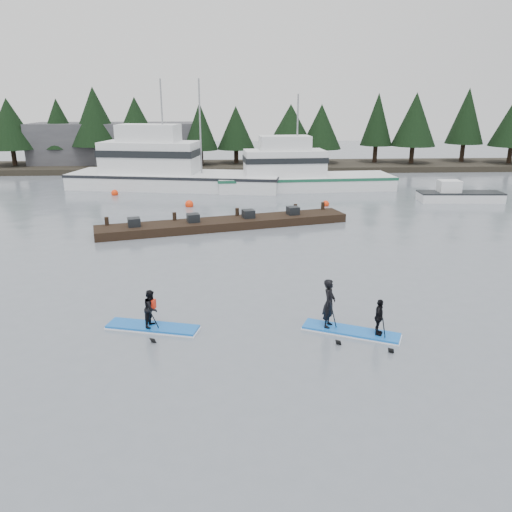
{
  "coord_description": "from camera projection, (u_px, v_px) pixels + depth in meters",
  "views": [
    {
      "loc": [
        -1.15,
        -14.7,
        7.69
      ],
      "look_at": [
        0.0,
        6.0,
        1.1
      ],
      "focal_mm": 35.0,
      "sensor_mm": 36.0,
      "label": 1
    }
  ],
  "objects": [
    {
      "name": "buoy_d",
      "position": [
        326.0,
        206.0,
        37.16
      ],
      "size": [
        0.51,
        0.51,
        0.51
      ],
      "primitive_type": "sphere",
      "color": "#FF360C",
      "rests_on": "ground"
    },
    {
      "name": "paddleboard_solo",
      "position": [
        152.0,
        316.0,
        17.25
      ],
      "size": [
        3.31,
        1.58,
        1.87
      ],
      "rotation": [
        0.0,
        0.0,
        -0.26
      ],
      "color": "blue",
      "rests_on": "ground"
    },
    {
      "name": "buoy_c",
      "position": [
        389.0,
        191.0,
        43.17
      ],
      "size": [
        0.64,
        0.64,
        0.64
      ],
      "primitive_type": "sphere",
      "color": "#FF360C",
      "rests_on": "ground"
    },
    {
      "name": "fishing_boat_medium",
      "position": [
        300.0,
        182.0,
        43.92
      ],
      "size": [
        15.54,
        5.26,
        9.0
      ],
      "rotation": [
        0.0,
        0.0,
        0.06
      ],
      "color": "white",
      "rests_on": "ground"
    },
    {
      "name": "skiff",
      "position": [
        460.0,
        197.0,
        38.65
      ],
      "size": [
        6.4,
        2.27,
        0.73
      ],
      "primitive_type": "cube",
      "rotation": [
        0.0,
        0.0,
        -0.06
      ],
      "color": "white",
      "rests_on": "ground"
    },
    {
      "name": "fishing_boat_large",
      "position": [
        169.0,
        179.0,
        44.43
      ],
      "size": [
        19.14,
        8.56,
        10.35
      ],
      "rotation": [
        0.0,
        0.0,
        -0.19
      ],
      "color": "white",
      "rests_on": "ground"
    },
    {
      "name": "waterfront_building",
      "position": [
        115.0,
        146.0,
        56.74
      ],
      "size": [
        18.0,
        6.0,
        5.0
      ],
      "primitive_type": "cube",
      "color": "#4C4C51",
      "rests_on": "ground"
    },
    {
      "name": "far_shore",
      "position": [
        238.0,
        166.0,
        56.25
      ],
      "size": [
        70.0,
        8.0,
        0.6
      ],
      "primitive_type": "cube",
      "color": "#2D281E",
      "rests_on": "ground"
    },
    {
      "name": "buoy_a",
      "position": [
        115.0,
        195.0,
        41.3
      ],
      "size": [
        0.57,
        0.57,
        0.57
      ],
      "primitive_type": "sphere",
      "color": "#FF360C",
      "rests_on": "ground"
    },
    {
      "name": "ground",
      "position": [
        266.0,
        343.0,
        16.37
      ],
      "size": [
        160.0,
        160.0,
        0.0
      ],
      "primitive_type": "plane",
      "color": "slate",
      "rests_on": "ground"
    },
    {
      "name": "floating_dock",
      "position": [
        225.0,
        224.0,
        30.85
      ],
      "size": [
        15.58,
        6.06,
        0.52
      ],
      "primitive_type": "cube",
      "rotation": [
        0.0,
        0.0,
        0.26
      ],
      "color": "black",
      "rests_on": "ground"
    },
    {
      "name": "buoy_b",
      "position": [
        189.0,
        207.0,
        36.89
      ],
      "size": [
        0.62,
        0.62,
        0.62
      ],
      "primitive_type": "sphere",
      "color": "#FF360C",
      "rests_on": "ground"
    },
    {
      "name": "treeline",
      "position": [
        238.0,
        169.0,
        56.34
      ],
      "size": [
        60.0,
        4.0,
        8.0
      ],
      "primitive_type": null,
      "color": "black",
      "rests_on": "ground"
    },
    {
      "name": "paddleboard_duo",
      "position": [
        349.0,
        315.0,
        16.92
      ],
      "size": [
        3.3,
        2.1,
        2.3
      ],
      "rotation": [
        0.0,
        0.0,
        -0.43
      ],
      "color": "blue",
      "rests_on": "ground"
    }
  ]
}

